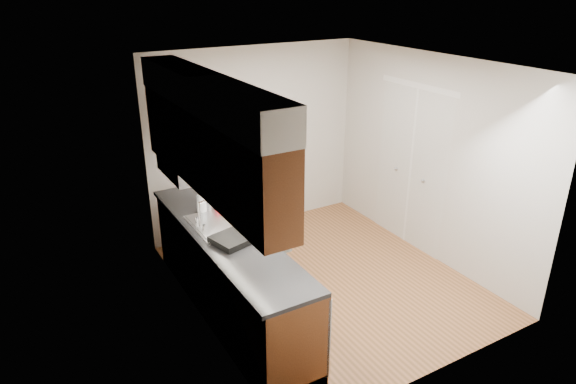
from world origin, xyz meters
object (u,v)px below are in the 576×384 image
(steel_can, at_px, (210,205))
(person, at_px, (275,205))
(soap_bottle_b, at_px, (205,193))
(soda_can, at_px, (217,206))
(dish_rack, at_px, (234,239))
(soap_bottle_a, at_px, (201,200))

(steel_can, bearing_deg, person, -30.53)
(soap_bottle_b, height_order, soda_can, soap_bottle_b)
(person, xyz_separation_m, soda_can, (-0.55, 0.31, -0.01))
(soda_can, distance_m, dish_rack, 0.74)
(soap_bottle_b, relative_size, steel_can, 1.37)
(soap_bottle_b, distance_m, steel_can, 0.30)
(steel_can, bearing_deg, soda_can, -36.66)
(soda_can, height_order, steel_can, steel_can)
(soap_bottle_b, bearing_deg, person, -50.29)
(soap_bottle_b, height_order, steel_can, soap_bottle_b)
(soap_bottle_a, xyz_separation_m, dish_rack, (0.03, -0.78, -0.11))
(person, distance_m, steel_can, 0.71)
(soap_bottle_a, height_order, steel_can, soap_bottle_a)
(person, xyz_separation_m, steel_can, (-0.61, 0.36, -0.01))
(person, bearing_deg, steel_can, 60.53)
(person, bearing_deg, soap_bottle_a, 63.86)
(person, relative_size, soda_can, 17.00)
(dish_rack, bearing_deg, soda_can, 65.53)
(person, bearing_deg, soap_bottle_b, 40.77)
(soap_bottle_a, relative_size, soda_can, 2.46)
(person, distance_m, soap_bottle_b, 0.85)
(soap_bottle_a, xyz_separation_m, soda_can, (0.15, -0.05, -0.09))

